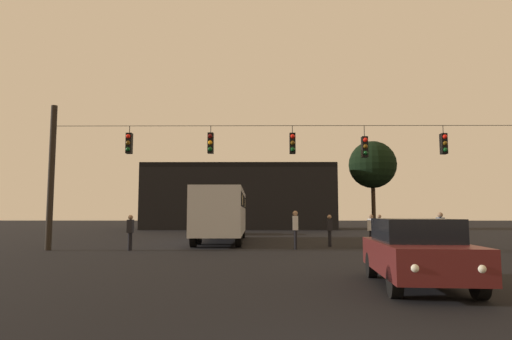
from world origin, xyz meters
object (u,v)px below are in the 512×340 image
at_px(pedestrian_crossing_right, 330,229).
at_px(pedestrian_trailing, 295,227).
at_px(city_bus, 222,210).
at_px(pedestrian_crossing_left, 380,228).
at_px(pedestrian_crossing_center, 371,229).
at_px(tree_left_silhouette, 373,165).
at_px(car_near_right, 416,251).
at_px(pedestrian_far_side, 441,229).
at_px(pedestrian_near_bus, 130,230).
at_px(car_far_left, 224,224).

distance_m(pedestrian_crossing_right, pedestrian_trailing, 2.60).
bearing_deg(city_bus, pedestrian_trailing, -54.40).
bearing_deg(pedestrian_trailing, pedestrian_crossing_left, 34.17).
bearing_deg(pedestrian_trailing, pedestrian_crossing_center, 22.18).
bearing_deg(pedestrian_crossing_center, pedestrian_crossing_left, 62.74).
relative_size(pedestrian_crossing_left, tree_left_silhouette, 0.17).
bearing_deg(pedestrian_crossing_left, pedestrian_crossing_right, -153.59).
relative_size(car_near_right, tree_left_silhouette, 0.46).
distance_m(city_bus, pedestrian_crossing_left, 8.95).
xyz_separation_m(car_near_right, pedestrian_crossing_right, (-0.01, 12.51, 0.10)).
relative_size(city_bus, pedestrian_crossing_left, 6.88).
xyz_separation_m(city_bus, car_near_right, (5.74, -16.10, -1.07)).
xyz_separation_m(pedestrian_trailing, pedestrian_far_side, (6.16, -1.47, -0.05)).
xyz_separation_m(car_near_right, pedestrian_near_bus, (-9.37, 9.97, 0.09)).
distance_m(city_bus, tree_left_silhouette, 27.27).
bearing_deg(pedestrian_crossing_right, tree_left_silhouette, 71.19).
height_order(pedestrian_crossing_left, tree_left_silhouette, tree_left_silhouette).
bearing_deg(city_bus, car_near_right, -70.38).
xyz_separation_m(pedestrian_crossing_left, pedestrian_trailing, (-4.78, -3.24, 0.12)).
bearing_deg(pedestrian_far_side, pedestrian_near_bus, 176.94).
relative_size(pedestrian_crossing_left, pedestrian_crossing_right, 1.01).
xyz_separation_m(car_far_left, pedestrian_trailing, (4.55, -15.29, 0.22)).
height_order(pedestrian_trailing, pedestrian_far_side, pedestrian_trailing).
height_order(pedestrian_crossing_right, pedestrian_far_side, pedestrian_far_side).
height_order(pedestrian_crossing_right, tree_left_silhouette, tree_left_silhouette).
distance_m(car_near_right, pedestrian_crossing_center, 12.48).
bearing_deg(car_near_right, pedestrian_trailing, 99.95).
xyz_separation_m(pedestrian_crossing_left, pedestrian_crossing_center, (-0.84, -1.64, 0.00)).
bearing_deg(pedestrian_trailing, city_bus, 125.60).
bearing_deg(pedestrian_far_side, pedestrian_crossing_center, 125.96).
height_order(car_far_left, pedestrian_crossing_center, pedestrian_crossing_center).
distance_m(pedestrian_crossing_left, pedestrian_far_side, 4.91).
distance_m(city_bus, car_near_right, 17.12).
bearing_deg(pedestrian_crossing_right, car_far_left, 115.46).
height_order(pedestrian_crossing_center, tree_left_silhouette, tree_left_silhouette).
relative_size(car_near_right, pedestrian_crossing_left, 2.78).
distance_m(car_near_right, tree_left_silhouette, 40.03).
relative_size(pedestrian_crossing_right, pedestrian_near_bus, 1.00).
bearing_deg(tree_left_silhouette, pedestrian_trailing, -111.10).
bearing_deg(pedestrian_near_bus, car_near_right, -46.78).
xyz_separation_m(city_bus, car_far_left, (-0.69, 9.91, -1.07)).
relative_size(car_far_left, pedestrian_far_side, 2.59).
height_order(city_bus, car_far_left, city_bus).
distance_m(car_near_right, car_far_left, 26.78).
relative_size(city_bus, tree_left_silhouette, 1.15).
bearing_deg(pedestrian_far_side, pedestrian_crossing_right, 142.71).
xyz_separation_m(car_near_right, tree_left_silhouette, (8.86, 38.55, 6.20)).
bearing_deg(pedestrian_crossing_right, pedestrian_far_side, -37.29).
bearing_deg(pedestrian_far_side, pedestrian_crossing_left, 106.36).
bearing_deg(city_bus, car_far_left, 94.01).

